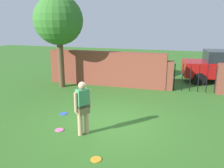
{
  "coord_description": "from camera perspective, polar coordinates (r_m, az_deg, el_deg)",
  "views": [
    {
      "loc": [
        2.06,
        -6.89,
        3.33
      ],
      "look_at": [
        -0.27,
        1.27,
        1.0
      ],
      "focal_mm": 37.97,
      "sensor_mm": 36.0,
      "label": 1
    }
  ],
  "objects": [
    {
      "name": "car",
      "position": [
        14.13,
        25.31,
        3.82
      ],
      "size": [
        4.38,
        2.32,
        1.72
      ],
      "rotation": [
        0.0,
        0.0,
        3.26
      ],
      "color": "#A51111",
      "rests_on": "ground"
    },
    {
      "name": "frisbee_pink",
      "position": [
        7.65,
        -12.58,
        -10.75
      ],
      "size": [
        0.27,
        0.27,
        0.02
      ],
      "primitive_type": "cylinder",
      "color": "pink",
      "rests_on": "ground"
    },
    {
      "name": "brick_wall",
      "position": [
        12.21,
        -1.38,
        3.74
      ],
      "size": [
        6.1,
        0.5,
        1.74
      ],
      "primitive_type": "cube",
      "color": "brown",
      "rests_on": "ground"
    },
    {
      "name": "tree",
      "position": [
        11.9,
        -12.76,
        14.62
      ],
      "size": [
        2.36,
        2.36,
        4.46
      ],
      "color": "brown",
      "rests_on": "ground"
    },
    {
      "name": "fence_gate",
      "position": [
        11.74,
        19.28,
        1.54
      ],
      "size": [
        2.81,
        0.44,
        1.4
      ],
      "color": "brown",
      "rests_on": "ground"
    },
    {
      "name": "frisbee_orange",
      "position": [
        6.1,
        -3.87,
        -17.67
      ],
      "size": [
        0.27,
        0.27,
        0.02
      ],
      "primitive_type": "cylinder",
      "color": "orange",
      "rests_on": "ground"
    },
    {
      "name": "ground_plane",
      "position": [
        7.92,
        -0.67,
        -9.49
      ],
      "size": [
        40.0,
        40.0,
        0.0
      ],
      "primitive_type": "plane",
      "color": "#336623"
    },
    {
      "name": "frisbee_blue",
      "position": [
        8.85,
        -11.59,
        -7.02
      ],
      "size": [
        0.27,
        0.27,
        0.02
      ],
      "primitive_type": "cylinder",
      "color": "blue",
      "rests_on": "ground"
    },
    {
      "name": "person",
      "position": [
        6.95,
        -7.06,
        -5.24
      ],
      "size": [
        0.39,
        0.45,
        1.62
      ],
      "rotation": [
        0.0,
        0.0,
        0.94
      ],
      "color": "tan",
      "rests_on": "ground"
    }
  ]
}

